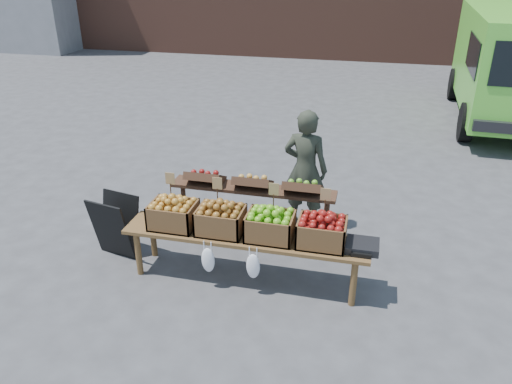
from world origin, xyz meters
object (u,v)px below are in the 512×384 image
(crate_red_apples, at_px, (270,226))
(weighing_scale, at_px, (362,246))
(crate_green_apples, at_px, (322,232))
(crate_russet_pears, at_px, (221,220))
(display_bench, at_px, (245,257))
(chalkboard_sign, at_px, (115,226))
(vendor, at_px, (305,170))
(crate_golden_apples, at_px, (173,215))
(back_table, at_px, (253,208))

(crate_red_apples, bearing_deg, weighing_scale, 0.00)
(crate_red_apples, height_order, crate_green_apples, same)
(crate_russet_pears, xyz_separation_m, weighing_scale, (1.53, 0.00, -0.10))
(display_bench, bearing_deg, crate_green_apples, 0.00)
(crate_russet_pears, relative_size, weighing_scale, 1.47)
(chalkboard_sign, bearing_deg, vendor, 42.98)
(crate_golden_apples, xyz_separation_m, crate_russet_pears, (0.55, 0.00, 0.00))
(crate_golden_apples, height_order, crate_red_apples, same)
(vendor, bearing_deg, chalkboard_sign, 39.70)
(crate_russet_pears, bearing_deg, chalkboard_sign, 175.27)
(display_bench, height_order, crate_russet_pears, crate_russet_pears)
(chalkboard_sign, distance_m, display_bench, 1.64)
(display_bench, relative_size, crate_red_apples, 5.40)
(crate_golden_apples, bearing_deg, crate_russet_pears, 0.00)
(chalkboard_sign, xyz_separation_m, crate_green_apples, (2.46, -0.11, 0.32))
(vendor, xyz_separation_m, crate_golden_apples, (-1.27, -1.39, -0.09))
(vendor, bearing_deg, back_table, 59.66)
(crate_green_apples, bearing_deg, crate_red_apples, 180.00)
(vendor, xyz_separation_m, crate_red_apples, (-0.17, -1.39, -0.09))
(crate_green_apples, bearing_deg, back_table, 141.86)
(vendor, xyz_separation_m, chalkboard_sign, (-2.07, -1.28, -0.41))
(display_bench, relative_size, crate_golden_apples, 5.40)
(vendor, bearing_deg, crate_russet_pears, 70.79)
(crate_red_apples, relative_size, weighing_scale, 1.47)
(vendor, distance_m, crate_russet_pears, 1.57)
(crate_russet_pears, bearing_deg, display_bench, 0.00)
(weighing_scale, bearing_deg, crate_red_apples, 180.00)
(crate_red_apples, xyz_separation_m, crate_green_apples, (0.55, 0.00, 0.00))
(back_table, xyz_separation_m, crate_golden_apples, (-0.73, -0.72, 0.19))
(crate_russet_pears, distance_m, weighing_scale, 1.53)
(back_table, distance_m, display_bench, 0.76)
(crate_russet_pears, distance_m, crate_red_apples, 0.55)
(crate_green_apples, bearing_deg, vendor, 105.38)
(back_table, xyz_separation_m, crate_green_apples, (0.92, -0.72, 0.19))
(chalkboard_sign, xyz_separation_m, crate_russet_pears, (1.36, -0.11, 0.32))
(crate_golden_apples, bearing_deg, back_table, 44.48)
(vendor, relative_size, crate_red_apples, 3.21)
(vendor, relative_size, back_table, 0.76)
(back_table, bearing_deg, crate_golden_apples, -135.52)
(crate_golden_apples, bearing_deg, weighing_scale, 0.00)
(chalkboard_sign, bearing_deg, crate_green_apples, 8.64)
(display_bench, bearing_deg, weighing_scale, 0.00)
(crate_russet_pears, height_order, weighing_scale, crate_russet_pears)
(back_table, bearing_deg, display_bench, -82.73)
(display_bench, xyz_separation_m, crate_russet_pears, (-0.28, 0.00, 0.42))
(display_bench, height_order, crate_golden_apples, crate_golden_apples)
(back_table, bearing_deg, vendor, 51.68)
(weighing_scale, bearing_deg, crate_green_apples, 180.00)
(back_table, relative_size, display_bench, 0.78)
(back_table, bearing_deg, crate_russet_pears, -104.27)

